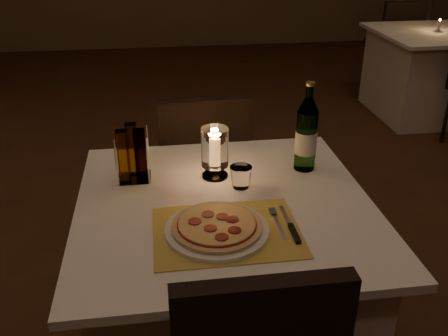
{
  "coord_description": "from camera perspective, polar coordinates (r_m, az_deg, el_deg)",
  "views": [
    {
      "loc": [
        -0.02,
        -1.97,
        1.61
      ],
      "look_at": [
        0.19,
        -0.51,
        0.86
      ],
      "focal_mm": 40.0,
      "sensor_mm": 36.0,
      "label": 1
    }
  ],
  "objects": [
    {
      "name": "floor",
      "position": [
        2.55,
        -5.99,
        -12.76
      ],
      "size": [
        8.0,
        10.0,
        0.02
      ],
      "primitive_type": "cube",
      "color": "#4B2918",
      "rests_on": "ground"
    },
    {
      "name": "main_table",
      "position": [
        1.91,
        0.09,
        -13.4
      ],
      "size": [
        1.0,
        1.0,
        0.74
      ],
      "color": "white",
      "rests_on": "ground"
    },
    {
      "name": "chair_far",
      "position": [
        2.41,
        -2.31,
        0.74
      ],
      "size": [
        0.42,
        0.42,
        0.9
      ],
      "color": "black",
      "rests_on": "ground"
    },
    {
      "name": "placemat",
      "position": [
        1.55,
        0.31,
        -7.28
      ],
      "size": [
        0.45,
        0.34,
        0.0
      ],
      "primitive_type": "cube",
      "color": "gold",
      "rests_on": "main_table"
    },
    {
      "name": "plate",
      "position": [
        1.54,
        -0.81,
        -7.09
      ],
      "size": [
        0.32,
        0.32,
        0.01
      ],
      "primitive_type": "cylinder",
      "color": "white",
      "rests_on": "placemat"
    },
    {
      "name": "pizza",
      "position": [
        1.53,
        -0.81,
        -6.59
      ],
      "size": [
        0.28,
        0.28,
        0.02
      ],
      "color": "#D8B77F",
      "rests_on": "plate"
    },
    {
      "name": "fork",
      "position": [
        1.6,
        6.03,
        -5.99
      ],
      "size": [
        0.02,
        0.18,
        0.0
      ],
      "color": "silver",
      "rests_on": "placemat"
    },
    {
      "name": "knife",
      "position": [
        1.56,
        7.82,
        -6.97
      ],
      "size": [
        0.02,
        0.22,
        0.01
      ],
      "color": "black",
      "rests_on": "placemat"
    },
    {
      "name": "tumbler",
      "position": [
        1.77,
        1.94,
        -1.03
      ],
      "size": [
        0.08,
        0.08,
        0.08
      ],
      "primitive_type": null,
      "color": "white",
      "rests_on": "main_table"
    },
    {
      "name": "water_bottle",
      "position": [
        1.89,
        9.39,
        3.73
      ],
      "size": [
        0.08,
        0.08,
        0.34
      ],
      "color": "#5B9550",
      "rests_on": "main_table"
    },
    {
      "name": "hurricane_candle",
      "position": [
        1.81,
        -1.06,
        2.19
      ],
      "size": [
        0.1,
        0.1,
        0.19
      ],
      "color": "white",
      "rests_on": "main_table"
    },
    {
      "name": "cruet_caddy",
      "position": [
        1.82,
        -10.43,
        1.35
      ],
      "size": [
        0.12,
        0.12,
        0.21
      ],
      "color": "white",
      "rests_on": "main_table"
    },
    {
      "name": "neighbor_table_right",
      "position": [
        4.83,
        22.46,
        9.93
      ],
      "size": [
        1.0,
        1.0,
        0.74
      ],
      "color": "white",
      "rests_on": "ground"
    },
    {
      "name": "neighbor_chair_rb",
      "position": [
        5.4,
        19.13,
        14.01
      ],
      "size": [
        0.42,
        0.42,
        0.9
      ],
      "color": "black",
      "rests_on": "ground"
    },
    {
      "name": "neighbor_candle_right",
      "position": [
        4.74,
        23.35,
        14.7
      ],
      "size": [
        0.03,
        0.03,
        0.11
      ],
      "color": "white",
      "rests_on": "neighbor_table_right"
    }
  ]
}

